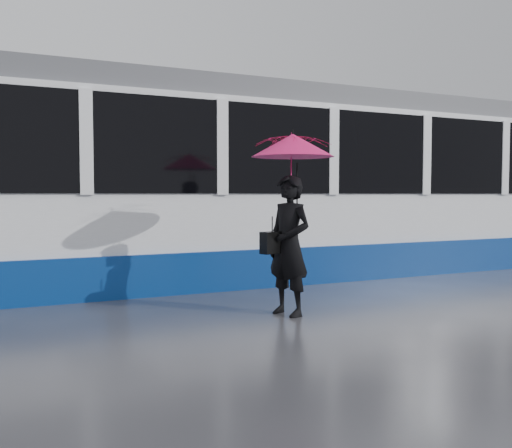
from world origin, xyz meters
TOP-DOWN VIEW (x-y plane):
  - ground at (0.00, 0.00)m, footprint 90.00×90.00m
  - rails at (0.00, 2.50)m, footprint 34.00×1.51m
  - tram at (3.61, 2.50)m, footprint 26.00×2.56m
  - woman at (1.20, -0.67)m, footprint 0.59×0.73m
  - umbrella at (1.25, -0.67)m, footprint 1.28×1.28m
  - handbag at (0.98, -0.65)m, footprint 0.33×0.22m

SIDE VIEW (x-z plane):
  - ground at x=0.00m, z-range 0.00..0.00m
  - rails at x=0.00m, z-range 0.00..0.02m
  - woman at x=1.20m, z-range 0.00..1.72m
  - handbag at x=0.98m, z-range 0.68..1.13m
  - tram at x=3.61m, z-range -0.04..3.31m
  - umbrella at x=1.25m, z-range 1.31..2.47m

